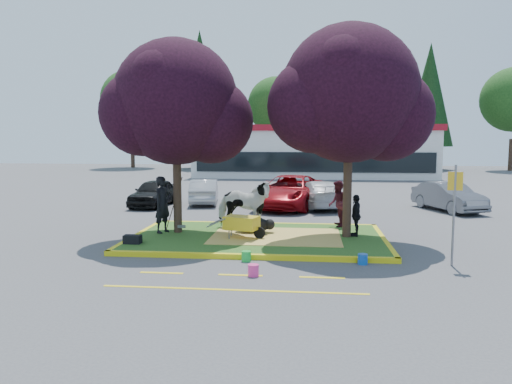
# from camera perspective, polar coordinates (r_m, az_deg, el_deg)

# --- Properties ---
(ground) EXTENTS (90.00, 90.00, 0.00)m
(ground) POSITION_cam_1_polar(r_m,az_deg,el_deg) (16.53, 0.21, -5.55)
(ground) COLOR #424244
(ground) RESTS_ON ground
(median_island) EXTENTS (8.00, 5.00, 0.15)m
(median_island) POSITION_cam_1_polar(r_m,az_deg,el_deg) (16.52, 0.21, -5.30)
(median_island) COLOR #204C18
(median_island) RESTS_ON ground
(curb_near) EXTENTS (8.30, 0.16, 0.15)m
(curb_near) POSITION_cam_1_polar(r_m,az_deg,el_deg) (14.02, -0.87, -7.41)
(curb_near) COLOR yellow
(curb_near) RESTS_ON ground
(curb_far) EXTENTS (8.30, 0.16, 0.15)m
(curb_far) POSITION_cam_1_polar(r_m,az_deg,el_deg) (19.04, 1.01, -3.75)
(curb_far) COLOR yellow
(curb_far) RESTS_ON ground
(curb_left) EXTENTS (0.16, 5.30, 0.15)m
(curb_left) POSITION_cam_1_polar(r_m,az_deg,el_deg) (17.41, -13.32, -4.87)
(curb_left) COLOR yellow
(curb_left) RESTS_ON ground
(curb_right) EXTENTS (0.16, 5.30, 0.15)m
(curb_right) POSITION_cam_1_polar(r_m,az_deg,el_deg) (16.61, 14.42, -5.43)
(curb_right) COLOR yellow
(curb_right) RESTS_ON ground
(straw_bedding) EXTENTS (4.20, 3.00, 0.01)m
(straw_bedding) POSITION_cam_1_polar(r_m,az_deg,el_deg) (16.45, 2.30, -5.07)
(straw_bedding) COLOR #D2BF56
(straw_bedding) RESTS_ON median_island
(tree_purple_left) EXTENTS (5.06, 4.20, 6.51)m
(tree_purple_left) POSITION_cam_1_polar(r_m,az_deg,el_deg) (17.09, -9.09, 9.45)
(tree_purple_left) COLOR black
(tree_purple_left) RESTS_ON median_island
(tree_purple_right) EXTENTS (5.30, 4.40, 6.82)m
(tree_purple_right) POSITION_cam_1_polar(r_m,az_deg,el_deg) (16.37, 10.68, 10.27)
(tree_purple_right) COLOR black
(tree_purple_right) RESTS_ON median_island
(fire_lane_stripe_a) EXTENTS (1.10, 0.12, 0.01)m
(fire_lane_stripe_a) POSITION_cam_1_polar(r_m,az_deg,el_deg) (12.90, -10.73, -9.06)
(fire_lane_stripe_a) COLOR yellow
(fire_lane_stripe_a) RESTS_ON ground
(fire_lane_stripe_b) EXTENTS (1.10, 0.12, 0.01)m
(fire_lane_stripe_b) POSITION_cam_1_polar(r_m,az_deg,el_deg) (12.48, -1.79, -9.48)
(fire_lane_stripe_b) COLOR yellow
(fire_lane_stripe_b) RESTS_ON ground
(fire_lane_stripe_c) EXTENTS (1.10, 0.12, 0.01)m
(fire_lane_stripe_c) POSITION_cam_1_polar(r_m,az_deg,el_deg) (12.38, 7.56, -9.67)
(fire_lane_stripe_c) COLOR yellow
(fire_lane_stripe_c) RESTS_ON ground
(fire_lane_long) EXTENTS (6.00, 0.10, 0.01)m
(fire_lane_long) POSITION_cam_1_polar(r_m,az_deg,el_deg) (11.34, -2.63, -11.11)
(fire_lane_long) COLOR yellow
(fire_lane_long) RESTS_ON ground
(retail_building) EXTENTS (20.40, 8.40, 4.40)m
(retail_building) POSITION_cam_1_polar(r_m,az_deg,el_deg) (44.10, 6.56, 4.77)
(retail_building) COLOR silver
(retail_building) RESTS_ON ground
(treeline) EXTENTS (46.58, 7.80, 14.63)m
(treeline) POSITION_cam_1_polar(r_m,az_deg,el_deg) (53.88, 5.72, 10.88)
(treeline) COLOR black
(treeline) RESTS_ON ground
(cow) EXTENTS (2.19, 1.30, 1.74)m
(cow) POSITION_cam_1_polar(r_m,az_deg,el_deg) (17.55, -1.45, -1.49)
(cow) COLOR silver
(cow) RESTS_ON median_island
(calf) EXTENTS (1.34, 0.94, 0.53)m
(calf) POSITION_cam_1_polar(r_m,az_deg,el_deg) (17.06, -0.40, -3.77)
(calf) COLOR black
(calf) RESTS_ON median_island
(handler) EXTENTS (0.71, 0.83, 1.92)m
(handler) POSITION_cam_1_polar(r_m,az_deg,el_deg) (17.24, -10.62, -1.42)
(handler) COLOR black
(handler) RESTS_ON median_island
(visitor_a) EXTENTS (0.66, 0.83, 1.67)m
(visitor_a) POSITION_cam_1_polar(r_m,az_deg,el_deg) (18.36, 9.31, -1.32)
(visitor_a) COLOR #43131E
(visitor_a) RESTS_ON median_island
(visitor_b) EXTENTS (0.44, 0.84, 1.37)m
(visitor_b) POSITION_cam_1_polar(r_m,az_deg,el_deg) (16.72, 11.36, -2.63)
(visitor_b) COLOR black
(visitor_b) RESTS_ON median_island
(wheelbarrow) EXTENTS (1.90, 0.93, 0.72)m
(wheelbarrow) POSITION_cam_1_polar(r_m,az_deg,el_deg) (16.04, -1.62, -3.58)
(wheelbarrow) COLOR black
(wheelbarrow) RESTS_ON median_island
(gear_bag_dark) EXTENTS (0.53, 0.30, 0.26)m
(gear_bag_dark) POSITION_cam_1_polar(r_m,az_deg,el_deg) (15.78, -13.94, -5.27)
(gear_bag_dark) COLOR black
(gear_bag_dark) RESTS_ON median_island
(gear_bag_green) EXTENTS (0.43, 0.31, 0.21)m
(gear_bag_green) POSITION_cam_1_polar(r_m,az_deg,el_deg) (15.98, -13.67, -5.22)
(gear_bag_green) COLOR black
(gear_bag_green) RESTS_ON median_island
(sign_post) EXTENTS (0.38, 0.07, 2.68)m
(sign_post) POSITION_cam_1_polar(r_m,az_deg,el_deg) (14.03, 21.72, -1.22)
(sign_post) COLOR slate
(sign_post) RESTS_ON ground
(bucket_green) EXTENTS (0.33, 0.33, 0.28)m
(bucket_green) POSITION_cam_1_polar(r_m,az_deg,el_deg) (13.79, -1.12, -7.35)
(bucket_green) COLOR green
(bucket_green) RESTS_ON ground
(bucket_pink) EXTENTS (0.31, 0.31, 0.29)m
(bucket_pink) POSITION_cam_1_polar(r_m,az_deg,el_deg) (12.37, -0.30, -8.94)
(bucket_pink) COLOR #F53689
(bucket_pink) RESTS_ON ground
(bucket_blue) EXTENTS (0.33, 0.33, 0.28)m
(bucket_blue) POSITION_cam_1_polar(r_m,az_deg,el_deg) (13.77, 12.10, -7.52)
(bucket_blue) COLOR #1653B5
(bucket_blue) RESTS_ON ground
(car_black) EXTENTS (1.80, 3.96, 1.32)m
(car_black) POSITION_cam_1_polar(r_m,az_deg,el_deg) (25.12, -11.58, -0.08)
(car_black) COLOR black
(car_black) RESTS_ON ground
(car_silver) EXTENTS (1.88, 3.93, 1.24)m
(car_silver) POSITION_cam_1_polar(r_m,az_deg,el_deg) (25.64, -5.93, 0.05)
(car_silver) COLOR #A1A5A9
(car_silver) RESTS_ON ground
(car_red) EXTENTS (3.86, 6.06, 1.56)m
(car_red) POSITION_cam_1_polar(r_m,az_deg,el_deg) (24.12, 3.87, 0.05)
(car_red) COLOR maroon
(car_red) RESTS_ON ground
(car_white) EXTENTS (2.85, 4.79, 1.30)m
(car_white) POSITION_cam_1_polar(r_m,az_deg,el_deg) (24.27, 7.08, -0.24)
(car_white) COLOR silver
(car_white) RESTS_ON ground
(car_grey) EXTENTS (2.78, 4.26, 1.33)m
(car_grey) POSITION_cam_1_polar(r_m,az_deg,el_deg) (24.66, 21.14, -0.49)
(car_grey) COLOR #5C5E64
(car_grey) RESTS_ON ground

